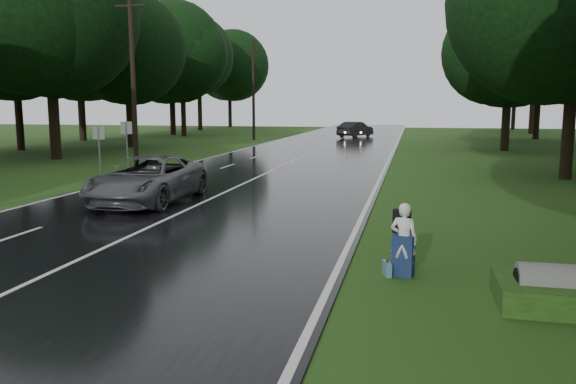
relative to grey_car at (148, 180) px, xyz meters
name	(u,v)px	position (x,y,z in m)	size (l,w,h in m)	color
ground	(68,266)	(1.95, -7.86, -0.85)	(160.00, 160.00, 0.00)	#264B16
road	(279,168)	(1.95, 12.14, -0.83)	(12.00, 140.00, 0.04)	black
lane_center	(279,167)	(1.95, 12.14, -0.81)	(0.12, 140.00, 0.01)	silver
grey_car	(148,180)	(0.00, 0.00, 0.00)	(2.70, 5.86, 1.63)	#505355
far_car	(355,129)	(3.08, 43.18, 0.01)	(1.75, 5.01, 1.65)	black
hitchhiker	(403,242)	(9.11, -6.98, -0.14)	(0.63, 0.59, 1.53)	silver
suitcase	(387,269)	(8.79, -7.03, -0.71)	(0.12, 0.41, 0.29)	teal
culvert	(561,307)	(11.86, -8.25, -0.85)	(0.76, 0.76, 1.53)	slate
utility_pole_mid	(137,165)	(-6.55, 11.84, -0.85)	(1.80, 0.28, 10.01)	black
utility_pole_far	(254,140)	(-6.55, 36.98, -0.85)	(1.80, 0.28, 9.86)	black
road_sign_a	(101,179)	(-5.25, 5.70, -0.85)	(0.60, 0.10, 2.48)	white
road_sign_b	(128,173)	(-5.25, 8.38, -0.85)	(0.63, 0.10, 2.64)	white
tree_left_d	(57,159)	(-13.45, 14.20, -0.85)	(10.08, 10.08, 15.75)	black
tree_left_e	(131,147)	(-13.84, 25.00, -0.85)	(8.76, 8.76, 13.68)	black
tree_left_f	(184,136)	(-15.98, 41.49, -0.85)	(10.30, 10.30, 16.10)	black
tree_right_d	(565,179)	(16.34, 10.44, -0.85)	(8.97, 8.97, 14.02)	black
tree_right_e	(504,151)	(16.09, 27.61, -0.85)	(8.44, 8.44, 13.19)	black
tree_right_f	(504,141)	(17.83, 39.98, -0.85)	(8.41, 8.41, 13.14)	black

